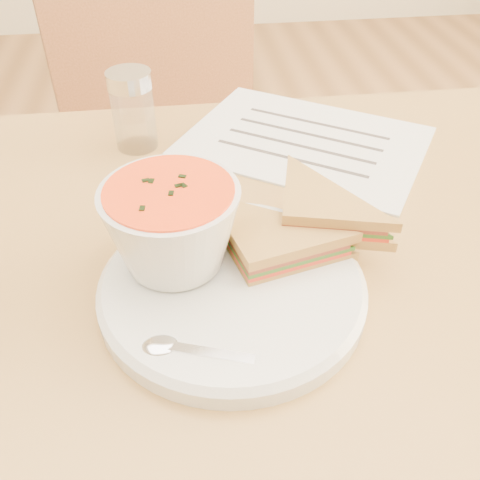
{
  "coord_description": "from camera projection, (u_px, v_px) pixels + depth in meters",
  "views": [
    {
      "loc": [
        -0.06,
        -0.41,
        1.11
      ],
      "look_at": [
        -0.01,
        -0.04,
        0.8
      ],
      "focal_mm": 40.0,
      "sensor_mm": 36.0,
      "label": 1
    }
  ],
  "objects": [
    {
      "name": "dining_table",
      "position": [
        241.0,
        442.0,
        0.79
      ],
      "size": [
        1.0,
        0.7,
        0.75
      ],
      "primitive_type": null,
      "color": "brown",
      "rests_on": "floor"
    },
    {
      "name": "chair_far",
      "position": [
        197.0,
        199.0,
        1.1
      ],
      "size": [
        0.53,
        0.53,
        0.95
      ],
      "primitive_type": null,
      "rotation": [
        0.0,
        0.0,
        3.45
      ],
      "color": "brown",
      "rests_on": "floor"
    },
    {
      "name": "plate",
      "position": [
        232.0,
        289.0,
        0.5
      ],
      "size": [
        0.3,
        0.3,
        0.02
      ],
      "primitive_type": null,
      "rotation": [
        0.0,
        0.0,
        -0.24
      ],
      "color": "silver",
      "rests_on": "dining_table"
    },
    {
      "name": "soup_bowl",
      "position": [
        173.0,
        230.0,
        0.49
      ],
      "size": [
        0.13,
        0.13,
        0.09
      ],
      "primitive_type": null,
      "rotation": [
        0.0,
        0.0,
        0.05
      ],
      "color": "silver",
      "rests_on": "plate"
    },
    {
      "name": "sandwich_half_a",
      "position": [
        249.0,
        278.0,
        0.48
      ],
      "size": [
        0.14,
        0.14,
        0.04
      ],
      "primitive_type": null,
      "rotation": [
        0.0,
        0.0,
        0.24
      ],
      "color": "#AF7E3D",
      "rests_on": "plate"
    },
    {
      "name": "sandwich_half_b",
      "position": [
        281.0,
        230.0,
        0.51
      ],
      "size": [
        0.13,
        0.13,
        0.03
      ],
      "primitive_type": null,
      "rotation": [
        0.0,
        0.0,
        -0.25
      ],
      "color": "#AF7E3D",
      "rests_on": "plate"
    },
    {
      "name": "spoon",
      "position": [
        215.0,
        354.0,
        0.43
      ],
      "size": [
        0.16,
        0.08,
        0.01
      ],
      "primitive_type": null,
      "rotation": [
        0.0,
        0.0,
        -0.32
      ],
      "color": "silver",
      "rests_on": "plate"
    },
    {
      "name": "paper_menu",
      "position": [
        304.0,
        141.0,
        0.73
      ],
      "size": [
        0.38,
        0.36,
        0.0
      ],
      "primitive_type": null,
      "rotation": [
        0.0,
        0.0,
        -0.58
      ],
      "color": "white",
      "rests_on": "dining_table"
    },
    {
      "name": "condiment_shaker",
      "position": [
        133.0,
        110.0,
        0.69
      ],
      "size": [
        0.06,
        0.06,
        0.1
      ],
      "primitive_type": null,
      "rotation": [
        0.0,
        0.0,
        0.11
      ],
      "color": "silver",
      "rests_on": "dining_table"
    }
  ]
}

